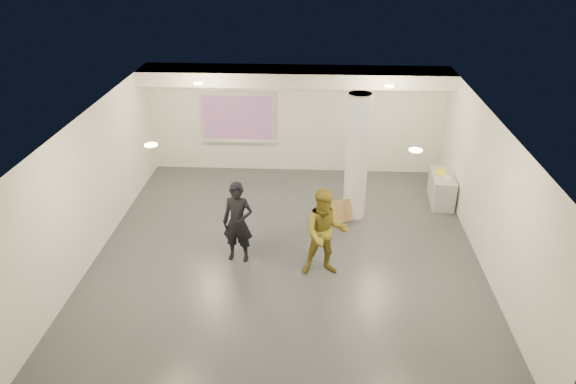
# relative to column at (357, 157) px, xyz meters

# --- Properties ---
(floor) EXTENTS (8.00, 9.00, 0.01)m
(floor) POSITION_rel_column_xyz_m (-1.50, -1.80, -1.50)
(floor) COLOR #3A3D42
(floor) RESTS_ON ground
(ceiling) EXTENTS (8.00, 9.00, 0.01)m
(ceiling) POSITION_rel_column_xyz_m (-1.50, -1.80, 1.50)
(ceiling) COLOR silver
(ceiling) RESTS_ON floor
(wall_back) EXTENTS (8.00, 0.01, 3.00)m
(wall_back) POSITION_rel_column_xyz_m (-1.50, 2.70, 0.00)
(wall_back) COLOR silver
(wall_back) RESTS_ON floor
(wall_front) EXTENTS (8.00, 0.01, 3.00)m
(wall_front) POSITION_rel_column_xyz_m (-1.50, -6.30, 0.00)
(wall_front) COLOR silver
(wall_front) RESTS_ON floor
(wall_left) EXTENTS (0.01, 9.00, 3.00)m
(wall_left) POSITION_rel_column_xyz_m (-5.50, -1.80, 0.00)
(wall_left) COLOR silver
(wall_left) RESTS_ON floor
(wall_right) EXTENTS (0.01, 9.00, 3.00)m
(wall_right) POSITION_rel_column_xyz_m (2.50, -1.80, 0.00)
(wall_right) COLOR silver
(wall_right) RESTS_ON floor
(soffit_band) EXTENTS (8.00, 1.10, 0.36)m
(soffit_band) POSITION_rel_column_xyz_m (-1.50, 2.15, 1.32)
(soffit_band) COLOR silver
(soffit_band) RESTS_ON ceiling
(downlight_nw) EXTENTS (0.22, 0.22, 0.02)m
(downlight_nw) POSITION_rel_column_xyz_m (-3.70, 0.70, 1.48)
(downlight_nw) COLOR #F7ED84
(downlight_nw) RESTS_ON ceiling
(downlight_ne) EXTENTS (0.22, 0.22, 0.02)m
(downlight_ne) POSITION_rel_column_xyz_m (0.70, 0.70, 1.48)
(downlight_ne) COLOR #F7ED84
(downlight_ne) RESTS_ON ceiling
(downlight_sw) EXTENTS (0.22, 0.22, 0.02)m
(downlight_sw) POSITION_rel_column_xyz_m (-3.70, -3.30, 1.48)
(downlight_sw) COLOR #F7ED84
(downlight_sw) RESTS_ON ceiling
(downlight_se) EXTENTS (0.22, 0.22, 0.02)m
(downlight_se) POSITION_rel_column_xyz_m (0.70, -3.30, 1.48)
(downlight_se) COLOR #F7ED84
(downlight_se) RESTS_ON ceiling
(column) EXTENTS (0.52, 0.52, 3.00)m
(column) POSITION_rel_column_xyz_m (0.00, 0.00, 0.00)
(column) COLOR silver
(column) RESTS_ON floor
(projection_screen) EXTENTS (2.10, 0.13, 1.42)m
(projection_screen) POSITION_rel_column_xyz_m (-3.10, 2.65, 0.03)
(projection_screen) COLOR silver
(projection_screen) RESTS_ON wall_back
(credenza) EXTENTS (0.61, 1.29, 0.74)m
(credenza) POSITION_rel_column_xyz_m (2.22, 0.86, -1.13)
(credenza) COLOR #9EA1A3
(credenza) RESTS_ON floor
(papers_stack) EXTENTS (0.26, 0.31, 0.02)m
(papers_stack) POSITION_rel_column_xyz_m (2.25, 0.66, -0.76)
(papers_stack) COLOR silver
(papers_stack) RESTS_ON credenza
(postit_pad) EXTENTS (0.32, 0.38, 0.03)m
(postit_pad) POSITION_rel_column_xyz_m (2.18, 0.99, -0.75)
(postit_pad) COLOR yellow
(postit_pad) RESTS_ON credenza
(cardboard_back) EXTENTS (0.53, 0.32, 0.55)m
(cardboard_back) POSITION_rel_column_xyz_m (-0.30, -0.33, -1.22)
(cardboard_back) COLOR #9A7647
(cardboard_back) RESTS_ON floor
(cardboard_front) EXTENTS (0.55, 0.35, 0.55)m
(cardboard_front) POSITION_rel_column_xyz_m (-0.50, -0.42, -1.22)
(cardboard_front) COLOR #9A7647
(cardboard_front) RESTS_ON floor
(woman) EXTENTS (0.68, 0.50, 1.73)m
(woman) POSITION_rel_column_xyz_m (-2.48, -2.07, -0.64)
(woman) COLOR black
(woman) RESTS_ON floor
(man) EXTENTS (0.96, 0.78, 1.82)m
(man) POSITION_rel_column_xyz_m (-0.72, -2.47, -0.59)
(man) COLOR olive
(man) RESTS_ON floor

